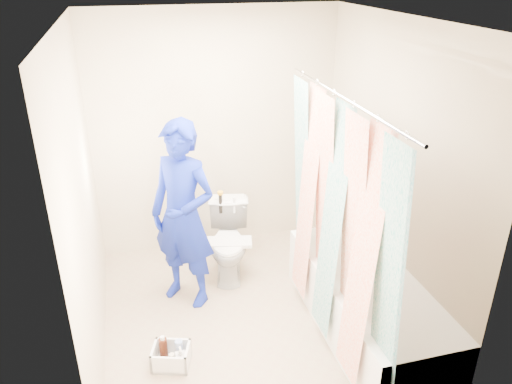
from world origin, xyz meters
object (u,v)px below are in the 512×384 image
object	(u,v)px
bathtub	(366,303)
toilet	(229,242)
cleaning_caddy	(172,357)
plumber	(183,216)

from	to	relation	value
bathtub	toilet	size ratio (longest dim) A/B	2.56
toilet	cleaning_caddy	size ratio (longest dim) A/B	2.12
toilet	plumber	size ratio (longest dim) A/B	0.42
bathtub	cleaning_caddy	world-z (taller)	bathtub
bathtub	plumber	bearing A→B (deg)	148.66
bathtub	cleaning_caddy	size ratio (longest dim) A/B	5.42
plumber	toilet	bearing A→B (deg)	73.90
bathtub	toilet	xyz separation A→B (m)	(-0.88, 1.09, 0.07)
plumber	cleaning_caddy	distance (m)	1.12
toilet	bathtub	bearing A→B (deg)	-38.50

